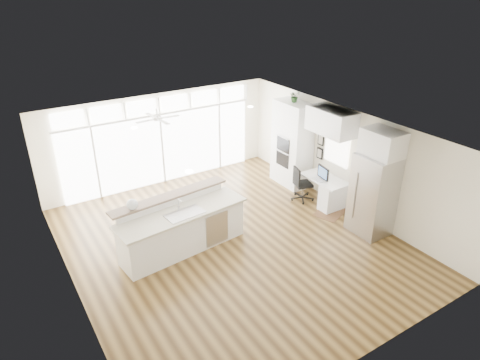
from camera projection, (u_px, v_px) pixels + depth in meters
floor at (232, 243)px, 10.09m from camera, size 7.00×8.00×0.02m
ceiling at (231, 135)px, 8.90m from camera, size 7.00×8.00×0.02m
wall_back at (160, 139)px, 12.53m from camera, size 7.00×0.04×2.70m
wall_front at (369, 295)px, 6.46m from camera, size 7.00×0.04×2.70m
wall_left at (68, 240)px, 7.80m from camera, size 0.04×8.00×2.70m
wall_right at (345, 159)px, 11.18m from camera, size 0.04×8.00×2.70m
glass_wall at (162, 149)px, 12.61m from camera, size 5.80×0.06×2.08m
transom_row at (158, 105)px, 12.03m from camera, size 5.90×0.06×0.40m
desk_window at (337, 149)px, 11.30m from camera, size 0.04×0.85×0.85m
ceiling_fan at (157, 115)px, 10.88m from camera, size 1.16×1.16×0.32m
recessed_lights at (226, 133)px, 9.06m from camera, size 3.40×3.00×0.02m
oven_cabinet at (292, 144)px, 12.43m from camera, size 0.64×1.20×2.50m
desk_nook at (324, 191)px, 11.65m from camera, size 0.72×1.30×0.76m
upper_cabinets at (332, 121)px, 10.81m from camera, size 0.64×1.30×0.64m
refrigerator at (373, 195)px, 10.12m from camera, size 0.76×0.90×2.00m
fridge_cabinet at (383, 143)px, 9.58m from camera, size 0.64×0.90×0.60m
framed_photos at (320, 147)px, 11.84m from camera, size 0.06×0.22×0.80m
kitchen_island at (183, 226)px, 9.61m from camera, size 3.13×1.45×1.20m
rug at (330, 212)px, 11.35m from camera, size 1.03×0.88×0.01m
office_chair at (303, 184)px, 11.80m from camera, size 0.62×0.59×0.98m
fishbowl at (132, 204)px, 9.04m from camera, size 0.28×0.28×0.24m
monitor at (323, 173)px, 11.36m from camera, size 0.14×0.46×0.38m
keyboard at (318, 180)px, 11.36m from camera, size 0.13×0.33×0.02m
potted_plant at (295, 97)px, 11.83m from camera, size 0.31×0.34×0.26m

